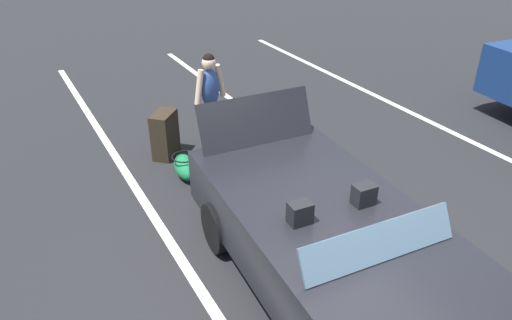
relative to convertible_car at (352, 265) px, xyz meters
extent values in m
plane|color=black|center=(-0.20, 0.01, -0.59)|extent=(80.00, 80.00, 0.00)
cube|color=silver|center=(-0.20, 1.51, -0.59)|extent=(18.00, 0.12, 0.01)
cube|color=black|center=(-0.20, 0.01, 0.03)|extent=(4.21, 2.03, 0.64)
cube|color=slate|center=(0.31, -0.02, 0.50)|extent=(0.29, 1.56, 0.31)
cube|color=black|center=(-0.38, 0.40, 0.46)|extent=(0.17, 0.23, 0.22)
cube|color=black|center=(-0.43, -0.34, 0.46)|extent=(0.17, 0.23, 0.22)
cube|color=black|center=(-2.14, 0.15, 0.63)|extent=(0.37, 1.51, 0.60)
cylinder|color=black|center=(-1.41, 0.91, -0.29)|extent=(0.61, 0.26, 0.60)
cylinder|color=black|center=(-1.52, -0.71, -0.29)|extent=(0.61, 0.26, 0.60)
cube|color=#2D2319|center=(-3.99, -0.46, -0.22)|extent=(0.54, 0.54, 0.74)
cube|color=black|center=(-4.10, -0.57, -0.28)|extent=(0.29, 0.28, 0.41)
sphere|color=black|center=(-3.80, -0.50, -0.57)|extent=(0.04, 0.04, 0.04)
sphere|color=black|center=(-4.04, -0.27, -0.57)|extent=(0.04, 0.04, 0.04)
cube|color=#991E8C|center=(-3.53, 0.98, -0.28)|extent=(0.46, 0.37, 0.62)
cube|color=#721669|center=(-3.58, 1.10, -0.33)|extent=(0.30, 0.14, 0.34)
cylinder|color=gray|center=(-3.61, 0.88, 0.14)|extent=(0.03, 0.03, 0.23)
cylinder|color=gray|center=(-3.41, 0.96, 0.14)|extent=(0.03, 0.03, 0.23)
cylinder|color=black|center=(-3.51, 0.92, 0.26)|extent=(0.21, 0.11, 0.03)
sphere|color=black|center=(-3.63, 0.85, -0.57)|extent=(0.04, 0.04, 0.04)
sphere|color=black|center=(-3.37, 0.95, -0.57)|extent=(0.04, 0.04, 0.04)
ellipsoid|color=#19723F|center=(-3.26, -0.43, -0.44)|extent=(0.68, 0.39, 0.30)
torus|color=black|center=(-3.26, -0.43, -0.26)|extent=(0.42, 0.42, 0.02)
cylinder|color=#4C3F2D|center=(-3.73, 0.31, -0.18)|extent=(0.19, 0.19, 0.82)
cylinder|color=#4C3F2D|center=(-3.67, 0.12, -0.18)|extent=(0.19, 0.19, 0.82)
ellipsoid|color=#334C8C|center=(-3.70, 0.22, 0.53)|extent=(0.30, 0.37, 0.60)
sphere|color=beige|center=(-3.70, 0.22, 0.92)|extent=(0.21, 0.21, 0.21)
sphere|color=black|center=(-3.70, 0.22, 0.97)|extent=(0.18, 0.18, 0.18)
cylinder|color=beige|center=(-3.76, 0.42, 0.59)|extent=(0.14, 0.21, 0.53)
cylinder|color=beige|center=(-3.64, 0.02, 0.59)|extent=(0.14, 0.21, 0.53)
camera|label=1|loc=(2.65, -2.54, 3.14)|focal=34.00mm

